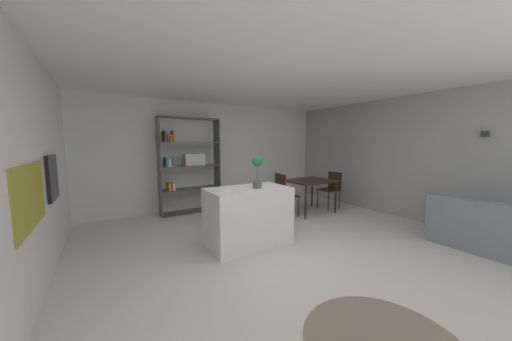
{
  "coord_description": "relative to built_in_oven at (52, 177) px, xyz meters",
  "views": [
    {
      "loc": [
        -2.08,
        -2.85,
        1.58
      ],
      "look_at": [
        0.08,
        0.71,
        1.12
      ],
      "focal_mm": 17.57,
      "sensor_mm": 36.0,
      "label": 1
    }
  ],
  "objects": [
    {
      "name": "dining_chair_island_side",
      "position": [
        3.83,
        0.17,
        -0.6
      ],
      "size": [
        0.45,
        0.45,
        0.93
      ],
      "rotation": [
        0.0,
        0.0,
        1.47
      ],
      "color": "black",
      "rests_on": "ground_plane"
    },
    {
      "name": "ground_plane",
      "position": [
        2.67,
        -1.18,
        -1.15
      ],
      "size": [
        9.27,
        9.27,
        0.0
      ],
      "primitive_type": "plane",
      "color": "beige"
    },
    {
      "name": "kitchen_island",
      "position": [
        2.45,
        -0.73,
        -0.7
      ],
      "size": [
        1.25,
        0.72,
        0.89
      ],
      "primitive_type": "cube",
      "color": "white",
      "rests_on": "ground_plane"
    },
    {
      "name": "dining_table",
      "position": [
        4.56,
        0.16,
        -0.48
      ],
      "size": [
        1.02,
        0.87,
        0.74
      ],
      "color": "black",
      "rests_on": "ground_plane"
    },
    {
      "name": "sofa",
      "position": [
        5.41,
        -3.0,
        -0.89
      ],
      "size": [
        0.94,
        1.86,
        0.77
      ],
      "rotation": [
        0.0,
        0.0,
        1.57
      ],
      "color": "slate",
      "rests_on": "ground_plane"
    },
    {
      "name": "wall_sconce_back",
      "position": [
        5.93,
        -2.45,
        0.58
      ],
      "size": [
        0.1,
        0.1,
        0.1
      ],
      "color": "#333338",
      "rests_on": "ground_plane"
    },
    {
      "name": "right_partition_gray",
      "position": [
        6.01,
        -1.18,
        0.13
      ],
      "size": [
        0.06,
        6.23,
        2.56
      ],
      "primitive_type": "cube",
      "color": "#9E9EA3",
      "rests_on": "ground_plane"
    },
    {
      "name": "built_in_oven",
      "position": [
        0.0,
        0.0,
        0.0
      ],
      "size": [
        0.06,
        0.58,
        0.57
      ],
      "color": "black",
      "rests_on": "ground_plane"
    },
    {
      "name": "ceiling_slab",
      "position": [
        2.67,
        -1.18,
        1.44
      ],
      "size": [
        6.74,
        6.23,
        0.06
      ],
      "color": "white",
      "rests_on": "ground_plane"
    },
    {
      "name": "back_partition",
      "position": [
        2.67,
        1.9,
        0.13
      ],
      "size": [
        6.74,
        0.06,
        2.56
      ],
      "primitive_type": "cube",
      "color": "silver",
      "rests_on": "ground_plane"
    },
    {
      "name": "dining_chair_window_side",
      "position": [
        5.29,
        0.16,
        -0.62
      ],
      "size": [
        0.43,
        0.41,
        0.88
      ],
      "rotation": [
        0.0,
        0.0,
        -1.57
      ],
      "color": "black",
      "rests_on": "ground_plane"
    },
    {
      "name": "cabinet_niche_splashback",
      "position": [
        -0.02,
        -1.06,
        -0.06
      ],
      "size": [
        0.01,
        1.09,
        0.6
      ],
      "color": "#9E932D",
      "rests_on": "ground_plane"
    },
    {
      "name": "potted_plant_on_island",
      "position": [
        2.56,
        -0.81,
        0.05
      ],
      "size": [
        0.16,
        0.16,
        0.49
      ],
      "color": "#4C4C51",
      "rests_on": "kitchen_island"
    },
    {
      "name": "open_bookshelf",
      "position": [
        2.18,
        1.58,
        -0.01
      ],
      "size": [
        1.35,
        0.37,
        2.14
      ],
      "color": "#4C4C51",
      "rests_on": "ground_plane"
    }
  ]
}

